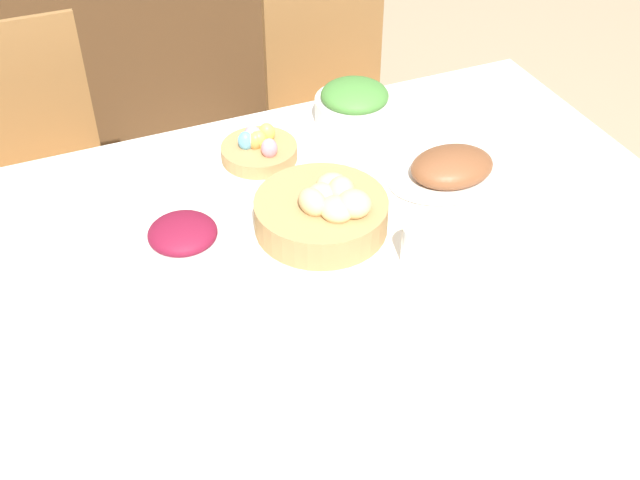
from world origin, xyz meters
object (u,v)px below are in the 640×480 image
Objects in this scene: ham_platter at (452,169)px; knife at (410,325)px; fork at (247,376)px; bread_basket at (324,211)px; beet_salad_bowl at (184,243)px; sideboard at (123,30)px; chair_far_right at (342,109)px; spoon at (424,321)px; butter_dish at (137,318)px; dinner_plate at (331,349)px; green_salad_bowl at (354,104)px; egg_basket at (259,148)px; chair_far_left at (34,176)px; drinking_cup at (422,244)px.

knife is at bearing -128.73° from ham_platter.
knife is (0.32, 0.00, 0.00)m from fork.
bread_basket is 0.44m from fork.
bread_basket is 0.30m from beet_salad_bowl.
sideboard is at bearing 83.39° from beet_salad_bowl.
bread_basket is at bearing -86.90° from sideboard.
beet_salad_bowl is (-0.72, -0.82, 0.30)m from chair_far_right.
ham_platter is 0.48m from spoon.
fork is 0.25m from butter_dish.
chair_far_right reaches higher than ham_platter.
dinner_plate is 1.49× the size of fork.
chair_far_right is at bearing 64.84° from dinner_plate.
ham_platter is at bearing -75.54° from sideboard.
green_salad_bowl is 0.73m from spoon.
knife is (0.07, -0.64, -0.03)m from egg_basket.
green_salad_bowl reaches higher than dinner_plate.
beet_salad_bowl reaches higher than ham_platter.
egg_basket is 0.67× the size of dinner_plate.
chair_far_left is at bearing 112.23° from knife.
butter_dish is (-0.43, -0.13, -0.03)m from bread_basket.
spoon is 0.18m from drinking_cup.
chair_far_left is at bearing 175.56° from chair_far_right.
chair_far_right is at bearing 48.72° from beet_salad_bowl.
ham_platter is at bearing -40.55° from chair_far_left.
sideboard is at bearing 79.94° from butter_dish.
ham_platter is at bearing 9.43° from bread_basket.
knife is (0.16, 0.00, -0.00)m from dinner_plate.
green_salad_bowl is at bearing 79.33° from drinking_cup.
drinking_cup is at bearing -55.16° from chair_far_left.
sideboard is at bearing 96.94° from drinking_cup.
drinking_cup is at bearing -83.06° from sideboard.
sideboard is 7.44× the size of beet_salad_bowl.
drinking_cup is at bearing -22.92° from beet_salad_bowl.
dinner_plate is at bearing -119.59° from chair_far_right.
egg_basket is (-0.04, 0.31, -0.02)m from bread_basket.
dinner_plate is at bearing -90.81° from sideboard.
green_salad_bowl is 0.56m from drinking_cup.
chair_far_right is at bearing -61.04° from sideboard.
sideboard reaches higher than dinner_plate.
bread_basket reaches higher than spoon.
ham_platter is 0.80m from butter_dish.
spoon is at bearing -125.93° from ham_platter.
sideboard is at bearing 93.10° from bread_basket.
egg_basket is at bearing -166.65° from green_salad_bowl.
bread_basket reaches higher than knife.
sideboard is 1.99m from drinking_cup.
dinner_plate is at bearing -117.68° from green_salad_bowl.
fork is at bearing 180.00° from dinner_plate.
green_salad_bowl is at bearing 13.35° from egg_basket.
chair_far_right is at bearing 74.42° from drinking_cup.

